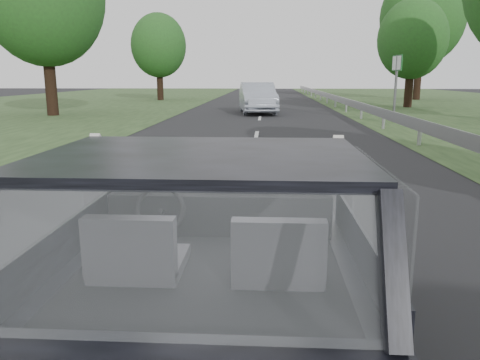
# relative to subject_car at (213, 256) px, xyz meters

# --- Properties ---
(ground) EXTENTS (140.00, 140.00, 0.00)m
(ground) POSITION_rel_subject_car_xyz_m (0.00, 0.00, -0.72)
(ground) COLOR black
(ground) RESTS_ON ground
(subject_car) EXTENTS (1.80, 4.00, 1.45)m
(subject_car) POSITION_rel_subject_car_xyz_m (0.00, 0.00, 0.00)
(subject_car) COLOR black
(subject_car) RESTS_ON ground
(dashboard) EXTENTS (1.58, 0.45, 0.30)m
(dashboard) POSITION_rel_subject_car_xyz_m (0.00, 0.62, 0.12)
(dashboard) COLOR black
(dashboard) RESTS_ON subject_car
(driver_seat) EXTENTS (0.50, 0.72, 0.42)m
(driver_seat) POSITION_rel_subject_car_xyz_m (-0.40, -0.29, 0.16)
(driver_seat) COLOR black
(driver_seat) RESTS_ON subject_car
(passenger_seat) EXTENTS (0.50, 0.72, 0.42)m
(passenger_seat) POSITION_rel_subject_car_xyz_m (0.40, -0.29, 0.16)
(passenger_seat) COLOR black
(passenger_seat) RESTS_ON subject_car
(steering_wheel) EXTENTS (0.36, 0.36, 0.04)m
(steering_wheel) POSITION_rel_subject_car_xyz_m (-0.40, 0.33, 0.20)
(steering_wheel) COLOR black
(steering_wheel) RESTS_ON dashboard
(cat) EXTENTS (0.61, 0.32, 0.26)m
(cat) POSITION_rel_subject_car_xyz_m (0.20, 0.63, 0.36)
(cat) COLOR #989898
(cat) RESTS_ON dashboard
(guardrail) EXTENTS (0.05, 90.00, 0.32)m
(guardrail) POSITION_rel_subject_car_xyz_m (4.30, 10.00, -0.15)
(guardrail) COLOR #ABABAB
(guardrail) RESTS_ON ground
(other_car) EXTENTS (2.36, 4.83, 1.53)m
(other_car) POSITION_rel_subject_car_xyz_m (-0.17, 21.13, 0.04)
(other_car) COLOR #9EA5B5
(other_car) RESTS_ON ground
(highway_sign) EXTENTS (0.20, 1.09, 2.70)m
(highway_sign) POSITION_rel_subject_car_xyz_m (5.79, 17.94, 0.63)
(highway_sign) COLOR #12501E
(highway_sign) RESTS_ON ground
(tree_2) EXTENTS (5.32, 5.32, 6.08)m
(tree_2) POSITION_rel_subject_car_xyz_m (8.76, 26.22, 2.32)
(tree_2) COLOR #23481D
(tree_2) RESTS_ON ground
(tree_3) EXTENTS (7.53, 7.53, 9.69)m
(tree_3) POSITION_rel_subject_car_xyz_m (12.17, 35.78, 4.12)
(tree_3) COLOR #23481D
(tree_3) RESTS_ON ground
(tree_5) EXTENTS (7.12, 7.12, 8.28)m
(tree_5) POSITION_rel_subject_car_xyz_m (-9.86, 19.12, 3.42)
(tree_5) COLOR #23481D
(tree_5) RESTS_ON ground
(tree_6) EXTENTS (4.49, 4.49, 6.37)m
(tree_6) POSITION_rel_subject_car_xyz_m (-8.05, 34.03, 2.46)
(tree_6) COLOR #23481D
(tree_6) RESTS_ON ground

